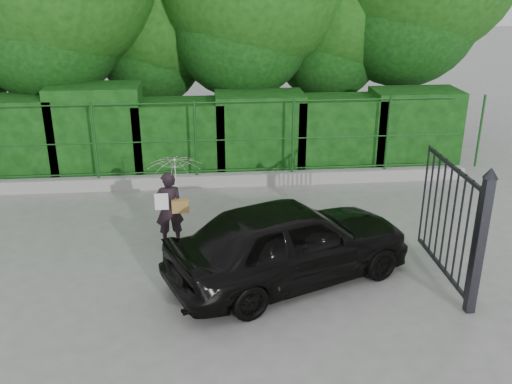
{
  "coord_description": "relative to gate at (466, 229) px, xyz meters",
  "views": [
    {
      "loc": [
        0.64,
        -8.36,
        5.0
      ],
      "look_at": [
        1.52,
        1.3,
        1.1
      ],
      "focal_mm": 40.0,
      "sensor_mm": 36.0,
      "label": 1
    }
  ],
  "objects": [
    {
      "name": "fence",
      "position": [
        -4.38,
        5.22,
        0.01
      ],
      "size": [
        14.13,
        0.06,
        1.8
      ],
      "color": "#164818",
      "rests_on": "kerb"
    },
    {
      "name": "car",
      "position": [
        -2.63,
        0.74,
        -0.47
      ],
      "size": [
        4.51,
        3.17,
        1.42
      ],
      "primitive_type": "imported",
      "rotation": [
        0.0,
        0.0,
        1.97
      ],
      "color": "black",
      "rests_on": "ground"
    },
    {
      "name": "ground",
      "position": [
        -4.6,
        0.72,
        -1.19
      ],
      "size": [
        80.0,
        80.0,
        0.0
      ],
      "primitive_type": "plane",
      "color": "gray"
    },
    {
      "name": "kerb",
      "position": [
        -4.6,
        5.22,
        -1.04
      ],
      "size": [
        14.0,
        0.25,
        0.3
      ],
      "primitive_type": "cube",
      "color": "#9E9E99",
      "rests_on": "ground"
    },
    {
      "name": "hedge",
      "position": [
        -4.63,
        6.22,
        -0.18
      ],
      "size": [
        14.2,
        1.2,
        2.3
      ],
      "color": "black",
      "rests_on": "ground"
    },
    {
      "name": "gate",
      "position": [
        0.0,
        0.0,
        0.0
      ],
      "size": [
        0.22,
        2.33,
        2.36
      ],
      "color": "black",
      "rests_on": "ground"
    },
    {
      "name": "woman",
      "position": [
        -4.57,
        2.29,
        -0.04
      ],
      "size": [
        0.99,
        1.01,
        1.73
      ],
      "color": "black",
      "rests_on": "ground"
    }
  ]
}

